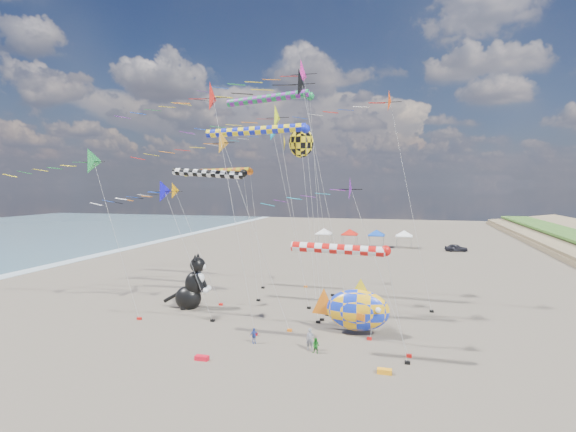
# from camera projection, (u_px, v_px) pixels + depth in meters

# --- Properties ---
(ground) EXTENTS (260.00, 260.00, 0.00)m
(ground) POSITION_uv_depth(u_px,v_px,m) (244.00, 377.00, 27.33)
(ground) COLOR brown
(ground) RESTS_ON ground
(delta_kite_0) EXTENTS (11.27, 2.13, 12.22)m
(delta_kite_0) POSITION_uv_depth(u_px,v_px,m) (158.00, 194.00, 38.90)
(delta_kite_0) COLOR #120CD4
(delta_kite_0) RESTS_ON ground
(delta_kite_1) EXTENTS (11.36, 1.95, 18.71)m
(delta_kite_1) POSITION_uv_depth(u_px,v_px,m) (265.00, 135.00, 51.18)
(delta_kite_1) COLOR #10B0DC
(delta_kite_1) RESTS_ON ground
(delta_kite_2) EXTENTS (14.60, 3.08, 24.74)m
(delta_kite_2) POSITION_uv_depth(u_px,v_px,m) (298.00, 76.00, 46.57)
(delta_kite_2) COLOR #EE239E
(delta_kite_2) RESTS_ON ground
(delta_kite_3) EXTENTS (12.36, 2.33, 20.69)m
(delta_kite_3) POSITION_uv_depth(u_px,v_px,m) (385.00, 102.00, 40.97)
(delta_kite_3) COLOR red
(delta_kite_3) RESTS_ON ground
(delta_kite_4) EXTENTS (12.72, 2.57, 19.96)m
(delta_kite_4) POSITION_uv_depth(u_px,v_px,m) (196.00, 98.00, 34.81)
(delta_kite_4) COLOR red
(delta_kite_4) RESTS_ON ground
(delta_kite_5) EXTENTS (15.88, 2.67, 21.78)m
(delta_kite_5) POSITION_uv_depth(u_px,v_px,m) (291.00, 85.00, 38.24)
(delta_kite_5) COLOR black
(delta_kite_5) RESTS_ON ground
(delta_kite_6) EXTENTS (12.44, 2.44, 15.00)m
(delta_kite_6) POSITION_uv_depth(u_px,v_px,m) (92.00, 164.00, 39.08)
(delta_kite_6) COLOR green
(delta_kite_6) RESTS_ON ground
(delta_kite_7) EXTENTS (10.09, 1.84, 12.37)m
(delta_kite_7) POSITION_uv_depth(u_px,v_px,m) (341.00, 194.00, 30.89)
(delta_kite_7) COLOR #641C8E
(delta_kite_7) RESTS_ON ground
(delta_kite_8) EXTENTS (13.00, 2.50, 19.38)m
(delta_kite_8) POSITION_uv_depth(u_px,v_px,m) (264.00, 119.00, 42.20)
(delta_kite_8) COLOR #E3FF18
(delta_kite_8) RESTS_ON ground
(delta_kite_9) EXTENTS (12.54, 2.16, 16.29)m
(delta_kite_9) POSITION_uv_depth(u_px,v_px,m) (223.00, 145.00, 36.17)
(delta_kite_9) COLOR orange
(delta_kite_9) RESTS_ON ground
(delta_kite_10) EXTENTS (10.19, 1.74, 12.01)m
(delta_kite_10) POSITION_uv_depth(u_px,v_px,m) (174.00, 194.00, 44.02)
(delta_kite_10) COLOR orange
(delta_kite_10) RESTS_ON ground
(windsock_0) EXTENTS (7.97, 0.71, 7.76)m
(windsock_0) POSITION_uv_depth(u_px,v_px,m) (343.00, 250.00, 29.86)
(windsock_0) COLOR red
(windsock_0) RESTS_ON ground
(windsock_1) EXTENTS (9.45, 0.79, 13.23)m
(windsock_1) POSITION_uv_depth(u_px,v_px,m) (211.00, 174.00, 45.53)
(windsock_1) COLOR black
(windsock_1) RESTS_ON ground
(windsock_2) EXTENTS (10.42, 0.83, 20.78)m
(windsock_2) POSITION_uv_depth(u_px,v_px,m) (272.00, 99.00, 45.05)
(windsock_2) COLOR #188744
(windsock_2) RESTS_ON ground
(windsock_3) EXTENTS (10.59, 0.77, 16.78)m
(windsock_3) POSITION_uv_depth(u_px,v_px,m) (260.00, 131.00, 38.91)
(windsock_3) COLOR #1322C1
(windsock_3) RESTS_ON ground
(windsock_4) EXTENTS (9.83, 0.81, 13.56)m
(windsock_4) POSITION_uv_depth(u_px,v_px,m) (220.00, 172.00, 51.06)
(windsock_4) COLOR orange
(windsock_4) RESTS_ON ground
(angelfish_kite) EXTENTS (3.74, 3.02, 16.70)m
(angelfish_kite) POSITION_uv_depth(u_px,v_px,m) (299.00, 144.00, 39.37)
(angelfish_kite) COLOR yellow
(angelfish_kite) RESTS_ON ground
(cat_inflatable) EXTENTS (4.09, 2.44, 5.22)m
(cat_inflatable) POSITION_uv_depth(u_px,v_px,m) (191.00, 281.00, 42.37)
(cat_inflatable) COLOR black
(cat_inflatable) RESTS_ON ground
(fish_inflatable) EXTENTS (6.62, 2.86, 4.46)m
(fish_inflatable) POSITION_uv_depth(u_px,v_px,m) (357.00, 310.00, 34.94)
(fish_inflatable) COLOR #1533CF
(fish_inflatable) RESTS_ON ground
(person_adult) EXTENTS (0.59, 0.42, 1.54)m
(person_adult) POSITION_uv_depth(u_px,v_px,m) (310.00, 339.00, 31.75)
(person_adult) COLOR gray
(person_adult) RESTS_ON ground
(child_green) EXTENTS (0.61, 0.52, 1.10)m
(child_green) POSITION_uv_depth(u_px,v_px,m) (316.00, 346.00, 31.08)
(child_green) COLOR #1B7C20
(child_green) RESTS_ON ground
(child_blue) EXTENTS (0.68, 0.66, 1.14)m
(child_blue) POSITION_uv_depth(u_px,v_px,m) (254.00, 336.00, 33.08)
(child_blue) COLOR #2F4AAA
(child_blue) RESTS_ON ground
(kite_bag_0) EXTENTS (0.90, 0.44, 0.30)m
(kite_bag_0) POSITION_uv_depth(u_px,v_px,m) (372.00, 308.00, 42.17)
(kite_bag_0) COLOR #132DC2
(kite_bag_0) RESTS_ON ground
(kite_bag_1) EXTENTS (0.90, 0.44, 0.30)m
(kite_bag_1) POSITION_uv_depth(u_px,v_px,m) (384.00, 371.00, 27.78)
(kite_bag_1) COLOR #FF9F15
(kite_bag_1) RESTS_ON ground
(kite_bag_2) EXTENTS (0.90, 0.44, 0.30)m
(kite_bag_2) POSITION_uv_depth(u_px,v_px,m) (331.00, 314.00, 40.14)
(kite_bag_2) COLOR black
(kite_bag_2) RESTS_ON ground
(kite_bag_3) EXTENTS (0.90, 0.44, 0.30)m
(kite_bag_3) POSITION_uv_depth(u_px,v_px,m) (202.00, 358.00, 29.93)
(kite_bag_3) COLOR red
(kite_bag_3) RESTS_ON ground
(tent_row) EXTENTS (19.20, 4.20, 3.80)m
(tent_row) POSITION_uv_depth(u_px,v_px,m) (363.00, 230.00, 84.57)
(tent_row) COLOR white
(tent_row) RESTS_ON ground
(parked_car) EXTENTS (3.95, 1.95, 1.30)m
(parked_car) POSITION_uv_depth(u_px,v_px,m) (456.00, 248.00, 78.61)
(parked_car) COLOR #26262D
(parked_car) RESTS_ON ground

